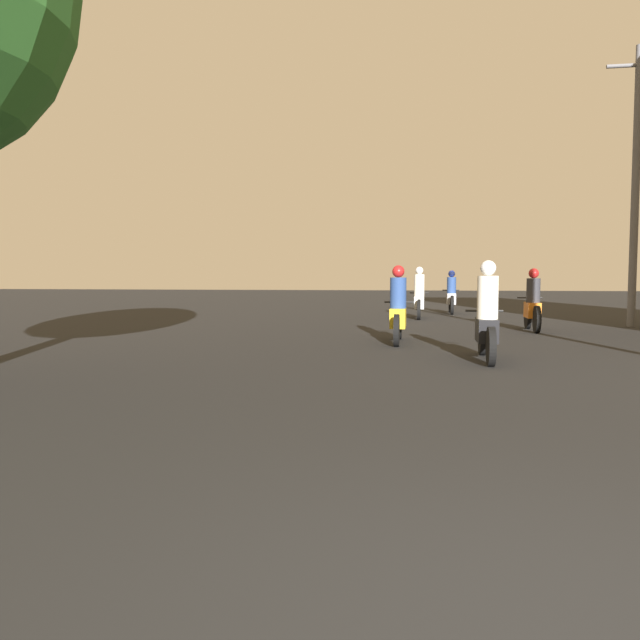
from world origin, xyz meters
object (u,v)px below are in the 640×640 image
object	(u,v)px
motorcycle_black	(487,320)
utility_pole_far	(636,182)
motorcycle_silver	(451,296)
motorcycle_yellow	(398,312)
motorcycle_orange	(533,306)
motorcycle_white	(419,298)

from	to	relation	value
motorcycle_black	utility_pole_far	world-z (taller)	utility_pole_far
motorcycle_silver	utility_pole_far	world-z (taller)	utility_pole_far
motorcycle_black	motorcycle_yellow	bearing A→B (deg)	127.57
motorcycle_black	motorcycle_orange	bearing A→B (deg)	80.51
motorcycle_orange	motorcycle_black	bearing A→B (deg)	-101.35
motorcycle_orange	motorcycle_white	size ratio (longest dim) A/B	0.99
motorcycle_silver	utility_pole_far	distance (m)	7.60
utility_pole_far	motorcycle_orange	bearing A→B (deg)	-147.65
motorcycle_black	motorcycle_yellow	size ratio (longest dim) A/B	0.95
motorcycle_white	utility_pole_far	world-z (taller)	utility_pole_far
motorcycle_black	utility_pole_far	size ratio (longest dim) A/B	0.27
motorcycle_yellow	motorcycle_white	size ratio (longest dim) A/B	1.05
motorcycle_orange	motorcycle_white	distance (m)	4.98
motorcycle_orange	motorcycle_yellow	bearing A→B (deg)	-128.86
motorcycle_orange	utility_pole_far	world-z (taller)	utility_pole_far
motorcycle_black	motorcycle_silver	xyz separation A→B (m)	(0.03, 12.81, -0.01)
motorcycle_black	motorcycle_orange	distance (m)	5.94
motorcycle_yellow	motorcycle_silver	world-z (taller)	motorcycle_silver
motorcycle_silver	utility_pole_far	size ratio (longest dim) A/B	0.28
motorcycle_black	utility_pole_far	distance (m)	9.24
motorcycle_white	utility_pole_far	bearing A→B (deg)	-27.02
motorcycle_orange	motorcycle_white	xyz separation A→B (m)	(-2.73, 4.16, 0.03)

